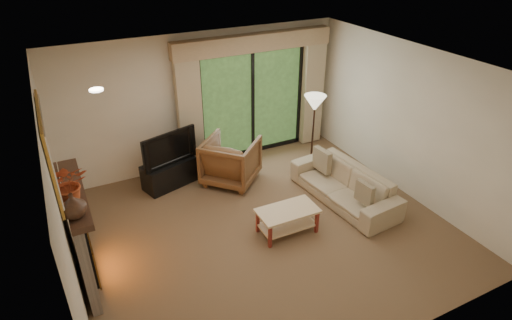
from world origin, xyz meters
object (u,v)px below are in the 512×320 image
media_console (169,173)px  coffee_table (287,221)px  armchair (231,161)px  sofa (344,185)px

media_console → coffee_table: 2.49m
armchair → media_console: bearing=27.5°
armchair → coffee_table: 1.82m
sofa → media_console: bearing=-130.6°
armchair → sofa: size_ratio=0.46×
armchair → coffee_table: bearing=141.5°
media_console → sofa: sofa is taller
sofa → coffee_table: sofa is taller
sofa → armchair: bearing=-139.5°
sofa → coffee_table: (-1.33, -0.33, -0.09)m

